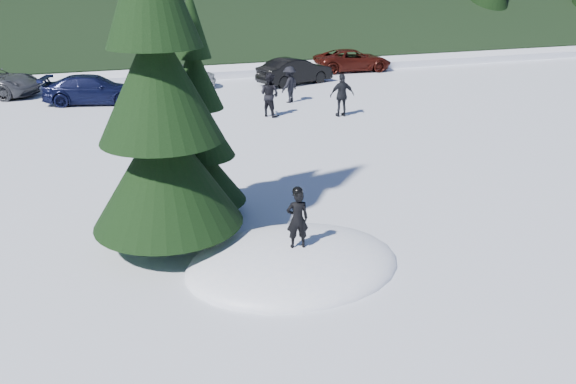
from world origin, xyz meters
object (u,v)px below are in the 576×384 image
object	(u,v)px
adult_1	(342,95)
car_5	(295,71)
spruce_tall	(159,96)
car_4	(177,75)
spruce_short	(198,133)
car_3	(94,89)
adult_2	(289,85)
adult_0	(270,95)
car_6	(353,60)
child_skier	(297,219)

from	to	relation	value
adult_1	car_5	xyz separation A→B (m)	(0.87, 7.70, -0.19)
spruce_tall	car_4	xyz separation A→B (m)	(3.38, 18.29, -2.63)
spruce_short	car_3	bearing A→B (deg)	97.24
adult_1	car_3	world-z (taller)	adult_1
spruce_short	car_4	size ratio (longest dim) A/B	1.32
spruce_tall	adult_2	distance (m)	15.36
adult_0	adult_2	bearing A→B (deg)	-72.00
spruce_tall	car_5	size ratio (longest dim) A/B	2.01
car_3	car_5	size ratio (longest dim) A/B	1.05
adult_0	car_4	distance (m)	7.95
adult_2	car_4	world-z (taller)	adult_2
spruce_short	car_5	bearing A→B (deg)	61.55
adult_1	adult_0	bearing A→B (deg)	-13.77
spruce_short	car_5	xyz separation A→B (m)	(8.67, 16.00, -1.40)
adult_1	car_6	xyz separation A→B (m)	(5.81, 10.59, -0.22)
spruce_short	car_4	bearing A→B (deg)	81.97
car_4	car_6	distance (m)	11.40
adult_2	car_3	size ratio (longest dim) A/B	0.37
car_6	car_5	bearing A→B (deg)	125.12
spruce_short	car_6	world-z (taller)	spruce_short
spruce_short	adult_0	xyz separation A→B (m)	(4.96, 9.38, -1.20)
adult_1	car_4	size ratio (longest dim) A/B	0.44
adult_2	car_6	size ratio (longest dim) A/B	0.35
adult_0	car_6	world-z (taller)	adult_0
adult_0	car_4	bearing A→B (deg)	-15.53
spruce_tall	car_3	world-z (taller)	spruce_tall
adult_2	spruce_tall	bearing A→B (deg)	24.89
car_4	adult_2	bearing A→B (deg)	-135.52
car_4	car_3	bearing A→B (deg)	123.33
spruce_tall	child_skier	bearing A→B (deg)	-40.80
car_5	adult_2	bearing A→B (deg)	138.18
child_skier	car_3	world-z (taller)	child_skier
spruce_tall	spruce_short	distance (m)	2.11
adult_2	car_6	bearing A→B (deg)	-168.18
adult_1	adult_2	bearing A→B (deg)	-65.00
spruce_tall	car_5	xyz separation A→B (m)	(9.67, 17.40, -2.61)
car_4	car_5	size ratio (longest dim) A/B	0.95
car_3	car_5	world-z (taller)	car_5
adult_1	car_6	bearing A→B (deg)	-111.70
adult_1	car_6	world-z (taller)	adult_1
spruce_tall	car_5	bearing A→B (deg)	60.94
adult_0	adult_2	world-z (taller)	adult_0
spruce_tall	adult_1	xyz separation A→B (m)	(8.80, 9.70, -2.43)
adult_0	car_6	bearing A→B (deg)	-76.73
spruce_short	car_4	world-z (taller)	spruce_short
car_3	car_5	bearing A→B (deg)	-67.48
child_skier	adult_2	bearing A→B (deg)	-100.13
adult_0	adult_1	distance (m)	3.04
adult_2	car_3	world-z (taller)	adult_2
spruce_short	adult_1	size ratio (longest dim) A/B	3.01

